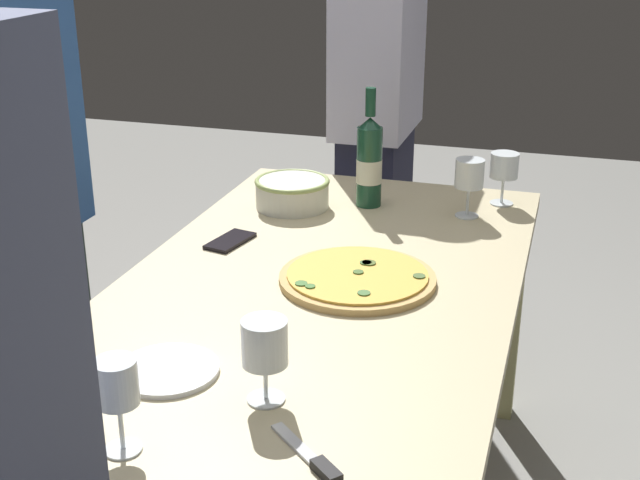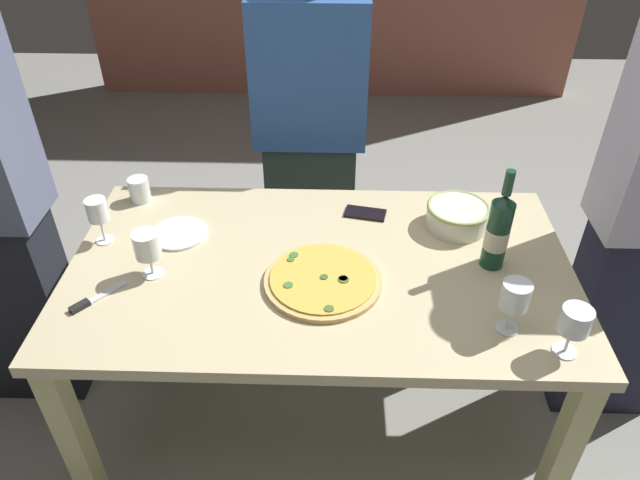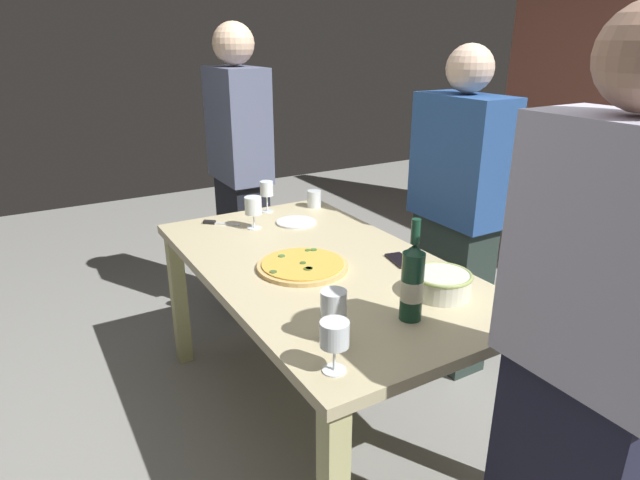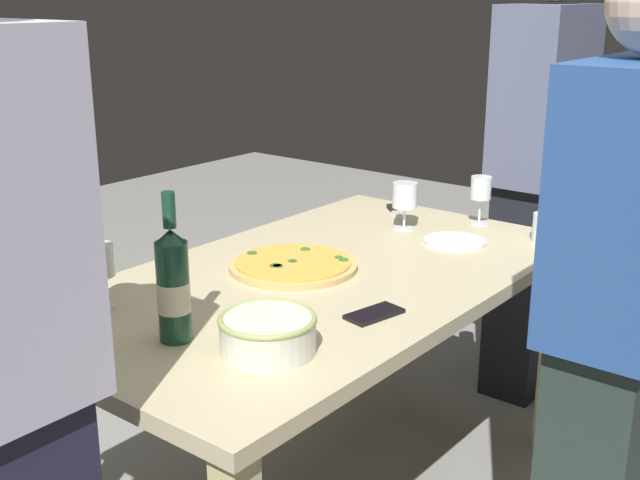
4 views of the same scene
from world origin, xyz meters
The scene contains 14 objects.
ground_plane centered at (0.00, 0.00, 0.00)m, with size 8.00×8.00×0.00m, color gray.
dining_table centered at (0.00, 0.00, 0.66)m, with size 1.60×0.90×0.75m.
pizza centered at (0.01, -0.09, 0.76)m, with size 0.36×0.36×0.03m.
serving_bowl centered at (0.46, 0.23, 0.80)m, with size 0.21×0.21×0.08m.
wine_bottle centered at (0.54, 0.02, 0.88)m, with size 0.07×0.07×0.34m.
wine_glass_near_pizza centered at (-0.52, -0.06, 0.86)m, with size 0.08×0.08×0.16m.
wine_glass_by_bottle centered at (-0.72, 0.11, 0.87)m, with size 0.07×0.07×0.16m.
wine_glass_far_left centered at (0.67, -0.35, 0.86)m, with size 0.08×0.08×0.15m.
wine_glass_far_right centered at (0.53, -0.27, 0.87)m, with size 0.08×0.08×0.16m.
cup_amber centered at (-0.67, 0.36, 0.79)m, with size 0.08×0.08×0.09m, color white.
side_plate centered at (-0.48, 0.15, 0.76)m, with size 0.19×0.19×0.01m, color white.
cell_phone centered at (0.15, 0.29, 0.76)m, with size 0.07×0.14×0.01m, color black.
pizza_knife centered at (-0.67, -0.19, 0.76)m, with size 0.14×0.15×0.02m.
person_host centered at (-0.07, 0.80, 0.79)m, with size 0.46×0.24×1.58m.
Camera 2 is at (0.05, -1.45, 1.94)m, focal length 33.13 mm.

